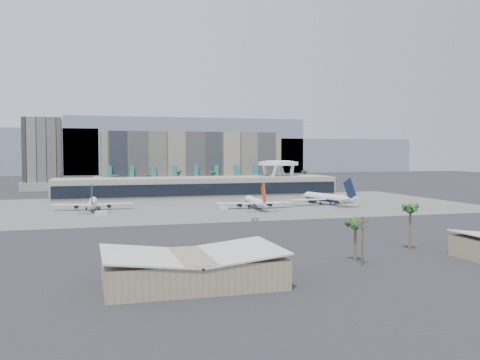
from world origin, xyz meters
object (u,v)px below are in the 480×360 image
object	(u,v)px
utility_pole	(363,237)
service_vehicle_b	(223,207)
airliner_left	(93,203)
taxiway_sign	(255,220)
airliner_right	(326,197)
airliner_centre	(255,202)
service_vehicle_a	(101,214)

from	to	relation	value
utility_pole	service_vehicle_b	xyz separation A→B (m)	(-0.42, 133.39, -6.13)
airliner_left	taxiway_sign	size ratio (longest dim) A/B	16.60
airliner_right	taxiway_sign	size ratio (longest dim) A/B	18.03
service_vehicle_b	taxiway_sign	size ratio (longest dim) A/B	1.68
utility_pole	airliner_right	bearing A→B (deg)	67.83
airliner_centre	airliner_right	world-z (taller)	airliner_right
taxiway_sign	utility_pole	bearing A→B (deg)	-92.51
airliner_right	service_vehicle_a	world-z (taller)	airliner_right
service_vehicle_b	airliner_right	bearing A→B (deg)	8.66
utility_pole	airliner_left	xyz separation A→B (m)	(-60.66, 146.53, -3.76)
airliner_left	airliner_centre	xyz separation A→B (m)	(75.73, -15.44, 0.04)
airliner_centre	service_vehicle_b	bearing A→B (deg)	175.91
airliner_centre	service_vehicle_a	bearing A→B (deg)	-167.48
airliner_right	taxiway_sign	bearing A→B (deg)	-150.39
airliner_left	taxiway_sign	bearing A→B (deg)	-42.12
airliner_right	service_vehicle_b	xyz separation A→B (m)	(-57.37, -6.40, -2.72)
utility_pole	airliner_left	world-z (taller)	airliner_left
utility_pole	airliner_left	distance (m)	158.64
utility_pole	taxiway_sign	distance (m)	86.94
utility_pole	taxiway_sign	size ratio (longest dim) A/B	5.13
airliner_centre	service_vehicle_b	world-z (taller)	airliner_centre
airliner_centre	taxiway_sign	size ratio (longest dim) A/B	16.79
airliner_left	service_vehicle_b	size ratio (longest dim) A/B	9.87
service_vehicle_a	taxiway_sign	distance (m)	67.54
airliner_centre	service_vehicle_b	distance (m)	15.84
airliner_left	service_vehicle_b	world-z (taller)	airliner_left
airliner_centre	service_vehicle_a	size ratio (longest dim) A/B	8.23
airliner_centre	airliner_right	xyz separation A→B (m)	(41.88, 8.70, 0.32)
taxiway_sign	airliner_centre	bearing A→B (deg)	70.12
service_vehicle_a	service_vehicle_b	size ratio (longest dim) A/B	1.21
utility_pole	service_vehicle_a	size ratio (longest dim) A/B	2.52
airliner_centre	taxiway_sign	world-z (taller)	airliner_centre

